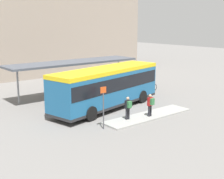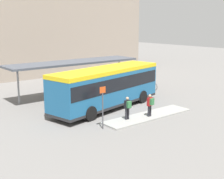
{
  "view_description": "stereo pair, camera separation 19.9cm",
  "coord_description": "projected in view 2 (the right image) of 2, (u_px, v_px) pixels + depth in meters",
  "views": [
    {
      "loc": [
        -14.88,
        -19.15,
        6.8
      ],
      "look_at": [
        0.52,
        0.0,
        1.47
      ],
      "focal_mm": 50.0,
      "sensor_mm": 36.0,
      "label": 1
    },
    {
      "loc": [
        -14.72,
        -19.28,
        6.8
      ],
      "look_at": [
        0.52,
        0.0,
        1.47
      ],
      "focal_mm": 50.0,
      "sensor_mm": 36.0,
      "label": 2
    }
  ],
  "objects": [
    {
      "name": "bicycle_orange",
      "position": [
        139.0,
        84.0,
        33.21
      ],
      "size": [
        0.48,
        1.57,
        0.68
      ],
      "rotation": [
        0.0,
        0.0,
        1.69
      ],
      "color": "black",
      "rests_on": "ground_plane"
    },
    {
      "name": "pedestrian_companion",
      "position": [
        150.0,
        104.0,
        22.34
      ],
      "size": [
        0.41,
        0.43,
        1.63
      ],
      "rotation": [
        0.0,
        0.0,
        1.64
      ],
      "color": "#232328",
      "rests_on": "curb_island"
    },
    {
      "name": "potted_planter_near_shelter",
      "position": [
        70.0,
        97.0,
        26.16
      ],
      "size": [
        0.89,
        0.89,
        1.23
      ],
      "color": "slate",
      "rests_on": "ground_plane"
    },
    {
      "name": "platform_sign",
      "position": [
        103.0,
        106.0,
        19.91
      ],
      "size": [
        0.44,
        0.08,
        2.8
      ],
      "color": "#4C4C51",
      "rests_on": "ground_plane"
    },
    {
      "name": "ground_plane",
      "position": [
        107.0,
        108.0,
        25.14
      ],
      "size": [
        120.0,
        120.0,
        0.0
      ],
      "primitive_type": "plane",
      "color": "slate"
    },
    {
      "name": "pedestrian_waiting",
      "position": [
        128.0,
        107.0,
        21.62
      ],
      "size": [
        0.41,
        0.43,
        1.62
      ],
      "rotation": [
        0.0,
        0.0,
        1.49
      ],
      "color": "#232328",
      "rests_on": "curb_island"
    },
    {
      "name": "bicycle_black",
      "position": [
        144.0,
        85.0,
        32.54
      ],
      "size": [
        0.48,
        1.53,
        0.66
      ],
      "rotation": [
        0.0,
        0.0,
        1.61
      ],
      "color": "black",
      "rests_on": "ground_plane"
    },
    {
      "name": "station_building",
      "position": [
        37.0,
        20.0,
        44.08
      ],
      "size": [
        26.52,
        13.9,
        14.3
      ],
      "color": "gray",
      "rests_on": "ground_plane"
    },
    {
      "name": "bicycle_blue",
      "position": [
        151.0,
        86.0,
        31.96
      ],
      "size": [
        0.48,
        1.81,
        0.78
      ],
      "rotation": [
        0.0,
        0.0,
        1.62
      ],
      "color": "black",
      "rests_on": "ground_plane"
    },
    {
      "name": "curb_island",
      "position": [
        148.0,
        116.0,
        22.83
      ],
      "size": [
        7.47,
        1.8,
        0.12
      ],
      "color": "#9E9E99",
      "rests_on": "ground_plane"
    },
    {
      "name": "bicycle_red",
      "position": [
        134.0,
        83.0,
        33.9
      ],
      "size": [
        0.48,
        1.57,
        0.68
      ],
      "rotation": [
        0.0,
        0.0,
        -1.71
      ],
      "color": "black",
      "rests_on": "ground_plane"
    },
    {
      "name": "city_bus",
      "position": [
        107.0,
        85.0,
        24.75
      ],
      "size": [
        10.8,
        4.79,
        3.26
      ],
      "rotation": [
        0.0,
        0.0,
        0.21
      ],
      "color": "#1E6093",
      "rests_on": "ground_plane"
    },
    {
      "name": "station_shelter",
      "position": [
        74.0,
        63.0,
        29.07
      ],
      "size": [
        12.91,
        3.09,
        3.22
      ],
      "color": "#4C515B",
      "rests_on": "ground_plane"
    }
  ]
}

